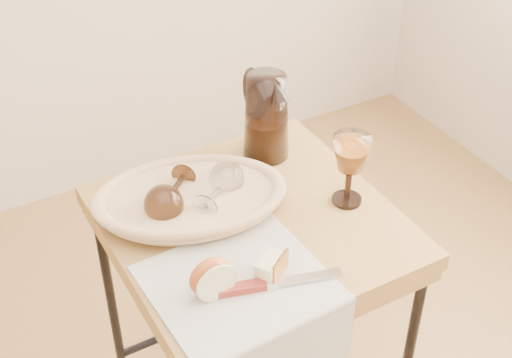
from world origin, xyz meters
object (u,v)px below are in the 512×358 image
wine_goblet (350,170)px  table_knife (275,282)px  side_table (252,336)px  bread_basket (191,202)px  apple_half (211,276)px  pitcher (266,117)px  goblet_lying_a (173,192)px  tea_towel (238,282)px  goblet_lying_b (218,190)px

wine_goblet → table_knife: bearing=-150.4°
side_table → bread_basket: bearing=139.9°
bread_basket → apple_half: apple_half is taller
bread_basket → wine_goblet: 0.35m
table_knife → wine_goblet: bearing=44.4°
pitcher → wine_goblet: (0.07, -0.24, -0.02)m
goblet_lying_a → apple_half: bearing=39.3°
tea_towel → side_table: bearing=50.9°
side_table → tea_towel: bearing=-126.0°
side_table → goblet_lying_a: size_ratio=5.45×
side_table → table_knife: (-0.06, -0.20, 0.39)m
goblet_lying_a → side_table: bearing=99.8°
goblet_lying_b → wine_goblet: size_ratio=0.75×
wine_goblet → tea_towel: bearing=-161.4°
wine_goblet → side_table: bearing=167.7°
tea_towel → bread_basket: bearing=84.1°
tea_towel → table_knife: bearing=-39.8°
side_table → goblet_lying_a: bearing=142.8°
side_table → goblet_lying_a: (-0.13, 0.10, 0.43)m
side_table → goblet_lying_b: bearing=126.3°
goblet_lying_a → pitcher: size_ratio=0.55×
side_table → wine_goblet: bearing=-12.3°
tea_towel → wine_goblet: (0.33, 0.11, 0.08)m
side_table → bread_basket: (-0.10, 0.09, 0.40)m
goblet_lying_a → pitcher: (0.28, 0.09, 0.05)m
goblet_lying_a → table_knife: (0.08, -0.30, -0.04)m
side_table → apple_half: bearing=-137.2°
goblet_lying_b → wine_goblet: bearing=-60.7°
apple_half → table_knife: (0.11, -0.04, -0.03)m
wine_goblet → goblet_lying_a: bearing=156.8°
apple_half → table_knife: size_ratio=0.37×
table_knife → tea_towel: bearing=158.1°
pitcher → apple_half: (-0.31, -0.35, -0.06)m
wine_goblet → apple_half: size_ratio=1.91×
wine_goblet → pitcher: bearing=105.5°
table_knife → goblet_lying_b: bearing=102.7°
side_table → tea_towel: tea_towel is taller
pitcher → apple_half: bearing=-132.4°
wine_goblet → goblet_lying_b: bearing=157.0°
goblet_lying_b → table_knife: goblet_lying_b is taller
table_knife → bread_basket: bearing=113.8°
bread_basket → wine_goblet: bearing=-7.3°
bread_basket → pitcher: size_ratio=1.47×
side_table → tea_towel: (-0.11, -0.16, 0.38)m
tea_towel → goblet_lying_a: 0.26m
goblet_lying_a → goblet_lying_b: goblet_lying_a is taller
side_table → wine_goblet: size_ratio=4.42×
apple_half → tea_towel: bearing=-1.6°
goblet_lying_a → wine_goblet: (0.35, -0.15, 0.03)m
goblet_lying_a → pitcher: 0.30m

